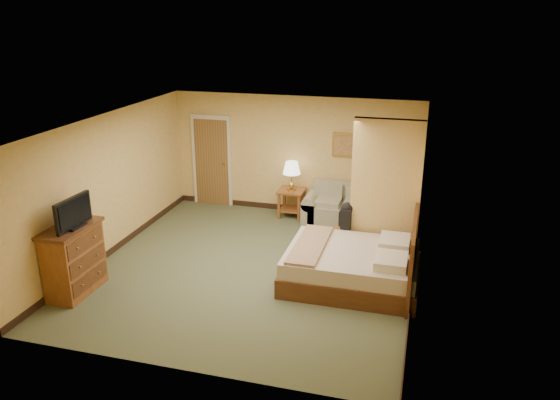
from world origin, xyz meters
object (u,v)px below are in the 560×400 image
(coffee_table, at_px, (341,238))
(bed, at_px, (355,266))
(loveseat, at_px, (343,210))
(dresser, at_px, (74,259))

(coffee_table, relative_size, bed, 0.37)
(loveseat, bearing_deg, dresser, -131.28)
(coffee_table, bearing_deg, dresser, -145.81)
(dresser, bearing_deg, bed, 19.03)
(loveseat, bearing_deg, coffee_table, -82.07)
(loveseat, xyz_separation_m, coffee_table, (0.21, -1.53, 0.02))
(dresser, distance_m, bed, 4.54)
(coffee_table, bearing_deg, bed, -69.27)
(dresser, relative_size, bed, 0.52)
(coffee_table, distance_m, dresser, 4.67)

